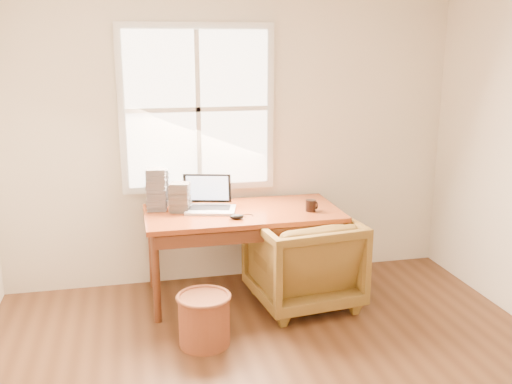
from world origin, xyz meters
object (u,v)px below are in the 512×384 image
cd_stack_a (160,187)px  armchair (303,260)px  coffee_mug (311,205)px  desk (243,213)px  wicker_stool (204,320)px  laptop (210,193)px

cd_stack_a → armchair: bearing=-29.2°
armchair → coffee_mug: (0.10, 0.12, 0.42)m
desk → wicker_stool: 1.03m
coffee_mug → cd_stack_a: 1.29m
desk → coffee_mug: size_ratio=16.73×
wicker_stool → coffee_mug: coffee_mug is taller
wicker_stool → laptop: laptop is taller
desk → cd_stack_a: bearing=151.7°
cd_stack_a → wicker_stool: bearing=-79.0°
wicker_stool → coffee_mug: size_ratio=3.79×
armchair → coffee_mug: coffee_mug is taller
armchair → cd_stack_a: size_ratio=2.67×
armchair → cd_stack_a: cd_stack_a is taller
coffee_mug → cd_stack_a: (-1.19, 0.49, 0.11)m
armchair → laptop: laptop is taller
laptop → coffee_mug: bearing=1.8°
desk → coffee_mug: (0.54, -0.14, 0.07)m
laptop → desk: bearing=5.4°
laptop → cd_stack_a: bearing=156.1°
coffee_mug → cd_stack_a: size_ratio=0.31×
desk → coffee_mug: 0.57m
desk → wicker_stool: bearing=-119.8°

